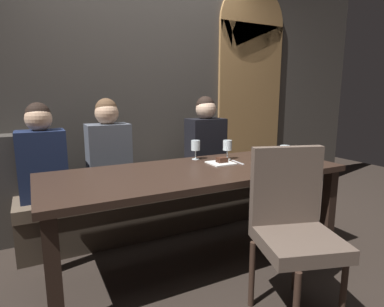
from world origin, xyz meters
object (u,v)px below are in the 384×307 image
(wine_glass_center_front, at_px, (196,146))
(diner_bearded, at_px, (108,147))
(banquette_bench, at_px, (162,205))
(chair_near_side, at_px, (293,220))
(dessert_plate, at_px, (221,162))
(wine_glass_far_right, at_px, (285,152))
(fork_on_table, at_px, (238,162))
(espresso_cup, at_px, (280,157))
(diner_redhead, at_px, (42,154))
(wine_glass_end_right, at_px, (227,146))
(diner_far_end, at_px, (206,140))
(dining_table, at_px, (197,181))

(wine_glass_center_front, bearing_deg, diner_bearded, 147.24)
(banquette_bench, bearing_deg, chair_near_side, -79.77)
(wine_glass_center_front, distance_m, dessert_plate, 0.28)
(chair_near_side, xyz_separation_m, wine_glass_far_right, (0.38, 0.49, 0.30))
(wine_glass_far_right, xyz_separation_m, dessert_plate, (-0.37, 0.31, -0.10))
(fork_on_table, bearing_deg, banquette_bench, 124.54)
(wine_glass_far_right, relative_size, espresso_cup, 1.37)
(diner_redhead, relative_size, wine_glass_center_front, 4.73)
(chair_near_side, xyz_separation_m, espresso_cup, (0.51, 0.68, 0.21))
(chair_near_side, distance_m, dessert_plate, 0.83)
(diner_bearded, distance_m, fork_on_table, 1.12)
(diner_redhead, distance_m, wine_glass_end_right, 1.51)
(espresso_cup, bearing_deg, banquette_bench, 136.12)
(banquette_bench, distance_m, chair_near_side, 1.48)
(wine_glass_far_right, bearing_deg, diner_far_end, 99.57)
(wine_glass_center_front, height_order, wine_glass_end_right, same)
(diner_redhead, height_order, wine_glass_center_front, diner_redhead)
(diner_bearded, bearing_deg, dining_table, -56.56)
(diner_bearded, distance_m, diner_far_end, 0.96)
(chair_near_side, height_order, wine_glass_end_right, chair_near_side)
(wine_glass_far_right, relative_size, fork_on_table, 0.96)
(banquette_bench, relative_size, chair_near_side, 2.55)
(chair_near_side, distance_m, wine_glass_end_right, 0.98)
(wine_glass_end_right, bearing_deg, dessert_plate, -138.94)
(diner_redhead, relative_size, espresso_cup, 6.47)
(wine_glass_center_front, xyz_separation_m, espresso_cup, (0.61, -0.36, -0.09))
(dining_table, bearing_deg, fork_on_table, 5.96)
(diner_far_end, bearing_deg, wine_glass_far_right, -80.43)
(wine_glass_far_right, bearing_deg, diner_redhead, 149.81)
(diner_redhead, bearing_deg, espresso_cup, -23.26)
(banquette_bench, relative_size, wine_glass_center_front, 15.24)
(diner_redhead, relative_size, dessert_plate, 4.08)
(diner_far_end, height_order, fork_on_table, diner_far_end)
(wine_glass_end_right, relative_size, espresso_cup, 1.37)
(diner_bearded, distance_m, dessert_plate, 0.99)
(chair_near_side, xyz_separation_m, wine_glass_end_right, (0.14, 0.92, 0.29))
(chair_near_side, bearing_deg, wine_glass_end_right, 81.15)
(diner_bearded, xyz_separation_m, espresso_cup, (1.25, -0.77, -0.06))
(diner_bearded, relative_size, wine_glass_end_right, 4.90)
(diner_bearded, xyz_separation_m, wine_glass_center_front, (0.64, -0.41, 0.02))
(wine_glass_center_front, relative_size, wine_glass_end_right, 1.00)
(chair_near_side, xyz_separation_m, diner_bearded, (-0.74, 1.45, 0.27))
(banquette_bench, xyz_separation_m, wine_glass_far_right, (0.64, -0.93, 0.63))
(dining_table, bearing_deg, wine_glass_center_front, 63.36)
(diner_bearded, bearing_deg, espresso_cup, -31.58)
(chair_near_side, height_order, wine_glass_center_front, chair_near_side)
(banquette_bench, relative_size, wine_glass_far_right, 15.24)
(banquette_bench, distance_m, diner_bearded, 0.77)
(dining_table, distance_m, banquette_bench, 0.82)
(diner_far_end, bearing_deg, dessert_plate, -108.69)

